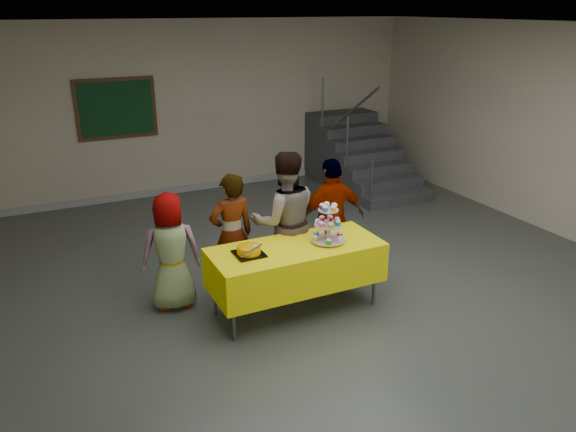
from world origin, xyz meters
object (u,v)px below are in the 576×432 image
schoolchild_c (285,221)px  noticeboard (116,109)px  schoolchild_d (332,219)px  bear_cake (249,249)px  schoolchild_a (171,252)px  cupcake_stand (328,226)px  schoolchild_b (232,235)px  bake_table (296,264)px  staircase (356,158)px

schoolchild_c → noticeboard: (-1.13, 4.10, 0.76)m
schoolchild_d → noticeboard: size_ratio=1.17×
bear_cake → schoolchild_a: bearing=135.3°
cupcake_stand → schoolchild_b: size_ratio=0.30×
cupcake_stand → bake_table: bearing=173.6°
bear_cake → staircase: size_ratio=0.15×
bake_table → noticeboard: (-1.00, 4.67, 1.04)m
bake_table → bear_cake: bear_cake is taller
bake_table → schoolchild_b: (-0.48, 0.69, 0.17)m
schoolchild_b → staircase: bearing=-141.3°
bake_table → schoolchild_d: bearing=36.1°
cupcake_stand → bear_cake: 0.91m
schoolchild_a → schoolchild_c: bearing=-177.3°
schoolchild_c → cupcake_stand: bearing=122.9°
bake_table → cupcake_stand: size_ratio=4.22×
bear_cake → bake_table: bearing=-2.0°
cupcake_stand → schoolchild_a: schoolchild_a is taller
bake_table → schoolchild_c: size_ratio=1.12×
bear_cake → staircase: staircase is taller
schoolchild_b → staircase: 4.83m
schoolchild_b → noticeboard: noticeboard is taller
schoolchild_a → bear_cake: bearing=142.5°
schoolchild_a → staircase: staircase is taller
bear_cake → schoolchild_d: size_ratio=0.24×
bake_table → schoolchild_d: (0.76, 0.56, 0.20)m
schoolchild_a → schoolchild_d: size_ratio=0.88×
schoolchild_b → schoolchild_d: 1.25m
schoolchild_b → schoolchild_c: 0.63m
bake_table → schoolchild_a: size_ratio=1.41×
schoolchild_b → schoolchild_d: size_ratio=0.96×
bear_cake → schoolchild_b: (0.06, 0.68, -0.10)m
schoolchild_b → schoolchild_a: bearing=-0.3°
staircase → noticeboard: size_ratio=1.85×
bear_cake → schoolchild_a: (-0.66, 0.65, -0.16)m
cupcake_stand → noticeboard: 4.94m
staircase → schoolchild_c: bearing=-133.0°
cupcake_stand → schoolchild_d: 0.75m
bake_table → schoolchild_b: 0.86m
bake_table → bear_cake: 0.60m
schoolchild_c → staircase: staircase is taller
schoolchild_d → staircase: staircase is taller
bake_table → cupcake_stand: (0.36, -0.04, 0.40)m
bear_cake → schoolchild_a: schoolchild_a is taller
schoolchild_b → schoolchild_d: bearing=171.8°
schoolchild_b → noticeboard: size_ratio=1.12×
schoolchild_d → schoolchild_a: bearing=-2.0°
staircase → schoolchild_d: bearing=-126.4°
cupcake_stand → schoolchild_d: size_ratio=0.29×
bake_table → noticeboard: bearing=102.1°
schoolchild_d → schoolchild_c: bearing=0.2°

